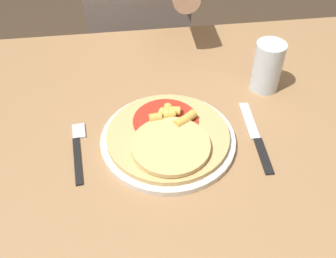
{
  "coord_description": "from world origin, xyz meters",
  "views": [
    {
      "loc": [
        -0.1,
        -0.58,
        1.39
      ],
      "look_at": [
        -0.02,
        0.01,
        0.81
      ],
      "focal_mm": 42.0,
      "sensor_mm": 36.0,
      "label": 1
    }
  ],
  "objects_px": {
    "fork": "(78,148)",
    "drinking_glass": "(267,67)",
    "plate": "(168,140)",
    "knife": "(256,137)",
    "dining_table": "(178,173)",
    "person_diner": "(137,1)",
    "pizza": "(169,136)"
  },
  "relations": [
    {
      "from": "pizza",
      "to": "plate",
      "type": "bearing_deg",
      "value": 100.9
    },
    {
      "from": "fork",
      "to": "drinking_glass",
      "type": "relative_size",
      "value": 1.4
    },
    {
      "from": "knife",
      "to": "drinking_glass",
      "type": "bearing_deg",
      "value": 67.89
    },
    {
      "from": "pizza",
      "to": "knife",
      "type": "distance_m",
      "value": 0.19
    },
    {
      "from": "person_diner",
      "to": "pizza",
      "type": "bearing_deg",
      "value": -88.81
    },
    {
      "from": "dining_table",
      "to": "plate",
      "type": "relative_size",
      "value": 4.29
    },
    {
      "from": "knife",
      "to": "person_diner",
      "type": "bearing_deg",
      "value": 105.81
    },
    {
      "from": "person_diner",
      "to": "drinking_glass",
      "type": "bearing_deg",
      "value": -63.74
    },
    {
      "from": "plate",
      "to": "knife",
      "type": "relative_size",
      "value": 1.32
    },
    {
      "from": "plate",
      "to": "person_diner",
      "type": "xyz_separation_m",
      "value": [
        -0.01,
        0.72,
        -0.03
      ]
    },
    {
      "from": "dining_table",
      "to": "knife",
      "type": "distance_m",
      "value": 0.2
    },
    {
      "from": "plate",
      "to": "fork",
      "type": "distance_m",
      "value": 0.19
    },
    {
      "from": "knife",
      "to": "plate",
      "type": "bearing_deg",
      "value": 176.34
    },
    {
      "from": "knife",
      "to": "dining_table",
      "type": "bearing_deg",
      "value": 178.3
    },
    {
      "from": "plate",
      "to": "pizza",
      "type": "distance_m",
      "value": 0.02
    },
    {
      "from": "dining_table",
      "to": "drinking_glass",
      "type": "distance_m",
      "value": 0.34
    },
    {
      "from": "pizza",
      "to": "person_diner",
      "type": "bearing_deg",
      "value": 91.19
    },
    {
      "from": "dining_table",
      "to": "pizza",
      "type": "height_order",
      "value": "pizza"
    },
    {
      "from": "drinking_glass",
      "to": "plate",
      "type": "bearing_deg",
      "value": -148.83
    },
    {
      "from": "dining_table",
      "to": "pizza",
      "type": "xyz_separation_m",
      "value": [
        -0.02,
        0.0,
        0.13
      ]
    },
    {
      "from": "plate",
      "to": "knife",
      "type": "distance_m",
      "value": 0.19
    },
    {
      "from": "plate",
      "to": "person_diner",
      "type": "relative_size",
      "value": 0.23
    },
    {
      "from": "knife",
      "to": "person_diner",
      "type": "relative_size",
      "value": 0.17
    },
    {
      "from": "drinking_glass",
      "to": "fork",
      "type": "bearing_deg",
      "value": -161.36
    },
    {
      "from": "plate",
      "to": "knife",
      "type": "bearing_deg",
      "value": -3.66
    },
    {
      "from": "pizza",
      "to": "fork",
      "type": "relative_size",
      "value": 1.49
    },
    {
      "from": "drinking_glass",
      "to": "person_diner",
      "type": "bearing_deg",
      "value": 116.26
    },
    {
      "from": "plate",
      "to": "drinking_glass",
      "type": "height_order",
      "value": "drinking_glass"
    },
    {
      "from": "knife",
      "to": "drinking_glass",
      "type": "xyz_separation_m",
      "value": [
        0.07,
        0.17,
        0.06
      ]
    },
    {
      "from": "person_diner",
      "to": "knife",
      "type": "bearing_deg",
      "value": -74.19
    },
    {
      "from": "drinking_glass",
      "to": "pizza",
      "type": "bearing_deg",
      "value": -148.04
    },
    {
      "from": "dining_table",
      "to": "person_diner",
      "type": "height_order",
      "value": "person_diner"
    }
  ]
}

